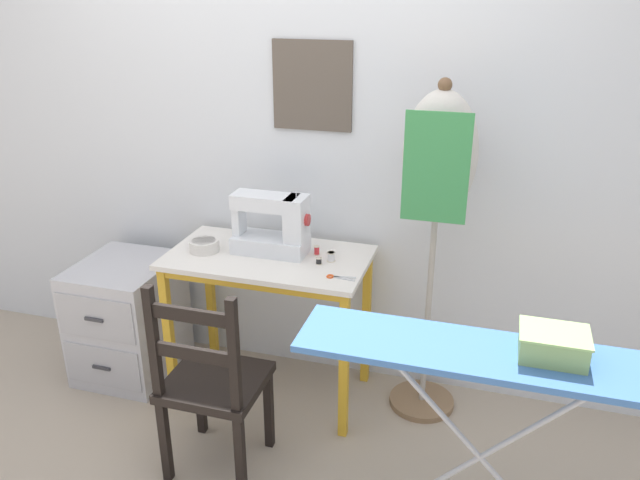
# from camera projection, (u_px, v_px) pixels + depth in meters

# --- Properties ---
(ground_plane) EXTENTS (14.00, 14.00, 0.00)m
(ground_plane) POSITION_uv_depth(u_px,v_px,m) (253.00, 422.00, 3.02)
(ground_plane) COLOR tan
(wall_back) EXTENTS (10.00, 0.07, 2.55)m
(wall_back) POSITION_uv_depth(u_px,v_px,m) (289.00, 135.00, 3.07)
(wall_back) COLOR silver
(wall_back) RESTS_ON ground_plane
(sewing_table) EXTENTS (0.96, 0.54, 0.77)m
(sewing_table) POSITION_uv_depth(u_px,v_px,m) (268.00, 278.00, 2.99)
(sewing_table) COLOR silver
(sewing_table) RESTS_ON ground_plane
(sewing_machine) EXTENTS (0.37, 0.17, 0.31)m
(sewing_machine) POSITION_uv_depth(u_px,v_px,m) (275.00, 226.00, 2.94)
(sewing_machine) COLOR white
(sewing_machine) RESTS_ON sewing_table
(fabric_bowl) EXTENTS (0.15, 0.15, 0.06)m
(fabric_bowl) POSITION_uv_depth(u_px,v_px,m) (204.00, 245.00, 3.00)
(fabric_bowl) COLOR silver
(fabric_bowl) RESTS_ON sewing_table
(scissors) EXTENTS (0.13, 0.04, 0.01)m
(scissors) POSITION_uv_depth(u_px,v_px,m) (336.00, 277.00, 2.73)
(scissors) COLOR silver
(scissors) RESTS_ON sewing_table
(thread_spool_near_machine) EXTENTS (0.03, 0.03, 0.04)m
(thread_spool_near_machine) POSITION_uv_depth(u_px,v_px,m) (317.00, 250.00, 2.96)
(thread_spool_near_machine) COLOR red
(thread_spool_near_machine) RESTS_ON sewing_table
(thread_spool_mid_table) EXTENTS (0.03, 0.03, 0.03)m
(thread_spool_mid_table) POSITION_uv_depth(u_px,v_px,m) (319.00, 261.00, 2.86)
(thread_spool_mid_table) COLOR black
(thread_spool_mid_table) RESTS_ON sewing_table
(thread_spool_far_edge) EXTENTS (0.04, 0.04, 0.04)m
(thread_spool_far_edge) POSITION_uv_depth(u_px,v_px,m) (331.00, 257.00, 2.89)
(thread_spool_far_edge) COLOR silver
(thread_spool_far_edge) RESTS_ON sewing_table
(wooden_chair) EXTENTS (0.40, 0.38, 0.92)m
(wooden_chair) POSITION_uv_depth(u_px,v_px,m) (212.00, 384.00, 2.58)
(wooden_chair) COLOR black
(wooden_chair) RESTS_ON ground_plane
(filing_cabinet) EXTENTS (0.46, 0.54, 0.63)m
(filing_cabinet) POSITION_uv_depth(u_px,v_px,m) (128.00, 318.00, 3.32)
(filing_cabinet) COLOR #B7B7BC
(filing_cabinet) RESTS_ON ground_plane
(dress_form) EXTENTS (0.32, 0.32, 1.61)m
(dress_form) POSITION_uv_depth(u_px,v_px,m) (438.00, 176.00, 2.69)
(dress_form) COLOR #846647
(dress_form) RESTS_ON ground_plane
(ironing_board) EXTENTS (1.30, 0.30, 0.85)m
(ironing_board) POSITION_uv_depth(u_px,v_px,m) (491.00, 365.00, 2.06)
(ironing_board) COLOR #3D6BAD
(ironing_board) RESTS_ON ground_plane
(storage_box) EXTENTS (0.22, 0.17, 0.09)m
(storage_box) POSITION_uv_depth(u_px,v_px,m) (553.00, 344.00, 2.00)
(storage_box) COLOR #8EB266
(storage_box) RESTS_ON ironing_board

